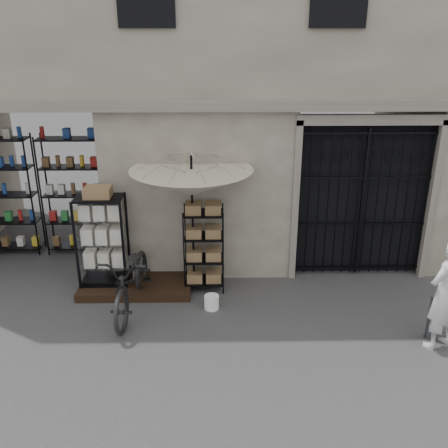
{
  "coord_description": "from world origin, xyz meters",
  "views": [
    {
      "loc": [
        -0.93,
        -6.47,
        4.49
      ],
      "look_at": [
        -0.8,
        1.4,
        1.35
      ],
      "focal_mm": 40.0,
      "sensor_mm": 36.0,
      "label": 1
    }
  ],
  "objects_px": {
    "shopkeeper": "(436,345)",
    "bicycle": "(134,308)",
    "wire_rack": "(204,250)",
    "white_bucket": "(212,302)",
    "market_umbrella": "(192,175)",
    "display_cabinet": "(103,245)",
    "steel_bollard": "(432,318)"
  },
  "relations": [
    {
      "from": "shopkeeper",
      "to": "bicycle",
      "type": "bearing_deg",
      "value": -40.94
    },
    {
      "from": "wire_rack",
      "to": "white_bucket",
      "type": "xyz_separation_m",
      "value": [
        0.14,
        -0.74,
        -0.64
      ]
    },
    {
      "from": "market_umbrella",
      "to": "white_bucket",
      "type": "bearing_deg",
      "value": -66.42
    },
    {
      "from": "display_cabinet",
      "to": "wire_rack",
      "type": "bearing_deg",
      "value": 24.36
    },
    {
      "from": "steel_bollard",
      "to": "shopkeeper",
      "type": "relative_size",
      "value": 0.41
    },
    {
      "from": "steel_bollard",
      "to": "shopkeeper",
      "type": "distance_m",
      "value": 0.42
    },
    {
      "from": "white_bucket",
      "to": "steel_bollard",
      "type": "bearing_deg",
      "value": -15.36
    },
    {
      "from": "bicycle",
      "to": "wire_rack",
      "type": "bearing_deg",
      "value": 35.45
    },
    {
      "from": "bicycle",
      "to": "shopkeeper",
      "type": "relative_size",
      "value": 1.22
    },
    {
      "from": "market_umbrella",
      "to": "steel_bollard",
      "type": "relative_size",
      "value": 4.09
    },
    {
      "from": "display_cabinet",
      "to": "bicycle",
      "type": "relative_size",
      "value": 0.82
    },
    {
      "from": "market_umbrella",
      "to": "shopkeeper",
      "type": "distance_m",
      "value": 4.68
    },
    {
      "from": "white_bucket",
      "to": "bicycle",
      "type": "xyz_separation_m",
      "value": [
        -1.32,
        0.02,
        -0.12
      ]
    },
    {
      "from": "white_bucket",
      "to": "shopkeeper",
      "type": "height_order",
      "value": "white_bucket"
    },
    {
      "from": "bicycle",
      "to": "steel_bollard",
      "type": "relative_size",
      "value": 2.93
    },
    {
      "from": "wire_rack",
      "to": "bicycle",
      "type": "relative_size",
      "value": 0.73
    },
    {
      "from": "market_umbrella",
      "to": "wire_rack",
      "type": "bearing_deg",
      "value": -2.9
    },
    {
      "from": "wire_rack",
      "to": "steel_bollard",
      "type": "relative_size",
      "value": 2.14
    },
    {
      "from": "white_bucket",
      "to": "bicycle",
      "type": "height_order",
      "value": "bicycle"
    },
    {
      "from": "market_umbrella",
      "to": "bicycle",
      "type": "xyz_separation_m",
      "value": [
        -0.99,
        -0.72,
        -2.14
      ]
    },
    {
      "from": "white_bucket",
      "to": "market_umbrella",
      "type": "bearing_deg",
      "value": 113.58
    },
    {
      "from": "white_bucket",
      "to": "steel_bollard",
      "type": "relative_size",
      "value": 0.34
    },
    {
      "from": "shopkeeper",
      "to": "display_cabinet",
      "type": "bearing_deg",
      "value": -46.38
    },
    {
      "from": "wire_rack",
      "to": "steel_bollard",
      "type": "distance_m",
      "value": 3.89
    },
    {
      "from": "wire_rack",
      "to": "bicycle",
      "type": "distance_m",
      "value": 1.58
    },
    {
      "from": "display_cabinet",
      "to": "bicycle",
      "type": "height_order",
      "value": "display_cabinet"
    },
    {
      "from": "market_umbrella",
      "to": "white_bucket",
      "type": "distance_m",
      "value": 2.18
    },
    {
      "from": "market_umbrella",
      "to": "white_bucket",
      "type": "xyz_separation_m",
      "value": [
        0.33,
        -0.74,
        -2.02
      ]
    },
    {
      "from": "wire_rack",
      "to": "steel_bollard",
      "type": "xyz_separation_m",
      "value": [
        3.5,
        -1.66,
        -0.4
      ]
    },
    {
      "from": "display_cabinet",
      "to": "shopkeeper",
      "type": "height_order",
      "value": "display_cabinet"
    },
    {
      "from": "shopkeeper",
      "to": "white_bucket",
      "type": "bearing_deg",
      "value": -45.57
    },
    {
      "from": "market_umbrella",
      "to": "shopkeeper",
      "type": "bearing_deg",
      "value": -26.59
    }
  ]
}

